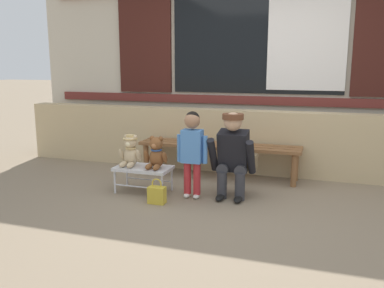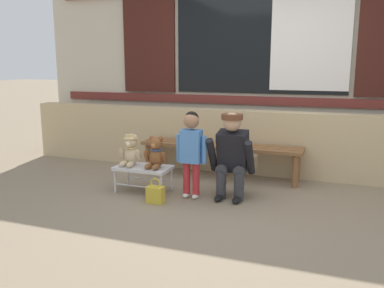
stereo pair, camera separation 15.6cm
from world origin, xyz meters
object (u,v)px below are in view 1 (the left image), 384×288
(teddy_bear_with_hat, at_px, (130,151))
(handbag_on_ground, at_px, (157,195))
(adult_crouching, at_px, (234,155))
(wooden_bench_long, at_px, (219,149))
(teddy_bear_plain, at_px, (156,154))
(small_display_bench, at_px, (143,170))
(child_standing, at_px, (192,145))

(teddy_bear_with_hat, bearing_deg, handbag_on_ground, -34.53)
(teddy_bear_with_hat, bearing_deg, adult_crouching, 7.37)
(wooden_bench_long, relative_size, adult_crouching, 2.21)
(teddy_bear_plain, bearing_deg, handbag_on_ground, -66.19)
(wooden_bench_long, height_order, handbag_on_ground, wooden_bench_long)
(teddy_bear_with_hat, height_order, handbag_on_ground, teddy_bear_with_hat)
(adult_crouching, bearing_deg, teddy_bear_with_hat, -172.63)
(teddy_bear_plain, relative_size, handbag_on_ground, 1.34)
(small_display_bench, bearing_deg, handbag_on_ground, -46.37)
(small_display_bench, distance_m, teddy_bear_with_hat, 0.26)
(wooden_bench_long, bearing_deg, teddy_bear_with_hat, -132.76)
(teddy_bear_plain, relative_size, adult_crouching, 0.38)
(handbag_on_ground, bearing_deg, child_standing, 45.77)
(child_standing, bearing_deg, handbag_on_ground, -134.23)
(wooden_bench_long, relative_size, small_display_bench, 3.28)
(small_display_bench, xyz_separation_m, child_standing, (0.59, -0.01, 0.33))
(wooden_bench_long, bearing_deg, adult_crouching, -63.78)
(teddy_bear_with_hat, bearing_deg, teddy_bear_plain, -0.13)
(teddy_bear_plain, height_order, handbag_on_ground, teddy_bear_plain)
(teddy_bear_plain, distance_m, adult_crouching, 0.87)
(teddy_bear_with_hat, distance_m, handbag_on_ground, 0.67)
(child_standing, bearing_deg, wooden_bench_long, 85.81)
(wooden_bench_long, height_order, teddy_bear_with_hat, teddy_bear_with_hat)
(wooden_bench_long, distance_m, adult_crouching, 0.82)
(teddy_bear_plain, height_order, child_standing, child_standing)
(small_display_bench, relative_size, child_standing, 0.67)
(child_standing, distance_m, handbag_on_ground, 0.65)
(teddy_bear_with_hat, xyz_separation_m, handbag_on_ground, (0.46, -0.32, -0.38))
(teddy_bear_plain, bearing_deg, teddy_bear_with_hat, 179.87)
(teddy_bear_with_hat, distance_m, child_standing, 0.76)
(child_standing, xyz_separation_m, adult_crouching, (0.43, 0.17, -0.11))
(child_standing, bearing_deg, teddy_bear_plain, 178.36)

